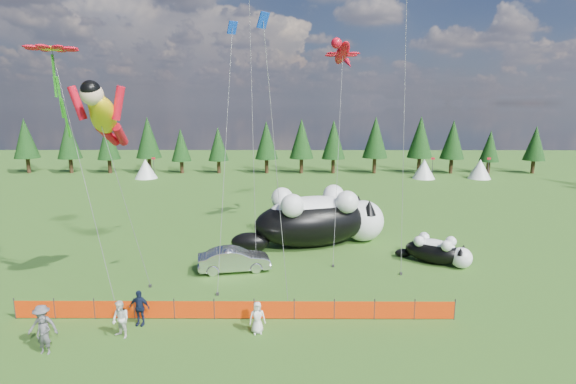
{
  "coord_description": "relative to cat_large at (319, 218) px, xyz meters",
  "views": [
    {
      "loc": [
        2.79,
        -23.82,
        10.62
      ],
      "look_at": [
        2.65,
        4.0,
        5.12
      ],
      "focal_mm": 28.0,
      "sensor_mm": 36.0,
      "label": 1
    }
  ],
  "objects": [
    {
      "name": "spectator_c",
      "position": [
        -9.51,
        -12.72,
        -1.18
      ],
      "size": [
        1.12,
        0.7,
        1.78
      ],
      "primitive_type": "imported",
      "rotation": [
        0.0,
        0.0,
        -0.16
      ],
      "color": "#141C37",
      "rests_on": "ground"
    },
    {
      "name": "diamond_kite_d",
      "position": [
        -5.12,
        1.11,
        15.44
      ],
      "size": [
        1.11,
        6.08,
        19.42
      ],
      "color": "#0B7B8D",
      "rests_on": "ground"
    },
    {
      "name": "safety_fence",
      "position": [
        -4.98,
        -12.12,
        -1.56
      ],
      "size": [
        22.06,
        0.06,
        1.1
      ],
      "color": "#262626",
      "rests_on": "ground"
    },
    {
      "name": "diamond_kite_c",
      "position": [
        -3.38,
        -11.27,
        11.62
      ],
      "size": [
        1.68,
        1.1,
        15.11
      ],
      "color": "#0C39B8",
      "rests_on": "ground"
    },
    {
      "name": "spectator_a",
      "position": [
        -12.78,
        -15.29,
        -1.21
      ],
      "size": [
        0.65,
        0.45,
        1.71
      ],
      "primitive_type": "imported",
      "rotation": [
        0.0,
        0.0,
        -0.07
      ],
      "color": "#555459",
      "rests_on": "ground"
    },
    {
      "name": "spectator_e",
      "position": [
        -3.73,
        -13.5,
        -1.29
      ],
      "size": [
        0.85,
        0.64,
        1.55
      ],
      "primitive_type": "imported",
      "rotation": [
        0.0,
        0.0,
        0.21
      ],
      "color": "silver",
      "rests_on": "ground"
    },
    {
      "name": "cat_large",
      "position": [
        0.0,
        0.0,
        0.0
      ],
      "size": [
        11.78,
        6.68,
        4.35
      ],
      "rotation": [
        0.0,
        0.0,
        0.3
      ],
      "color": "black",
      "rests_on": "ground"
    },
    {
      "name": "cat_small",
      "position": [
        7.71,
        -4.04,
        -1.18
      ],
      "size": [
        4.61,
        3.64,
        1.87
      ],
      "rotation": [
        0.0,
        0.0,
        -0.58
      ],
      "color": "black",
      "rests_on": "ground"
    },
    {
      "name": "diamond_kite_a",
      "position": [
        -5.91,
        -3.07,
        12.7
      ],
      "size": [
        1.05,
        6.95,
        16.71
      ],
      "color": "#0C39B8",
      "rests_on": "ground"
    },
    {
      "name": "festival_tents",
      "position": [
        6.02,
        30.88,
        -0.67
      ],
      "size": [
        50.0,
        3.2,
        2.8
      ],
      "primitive_type": null,
      "color": "white",
      "rests_on": "ground"
    },
    {
      "name": "gecko_kite",
      "position": [
        1.9,
        3.86,
        12.44
      ],
      "size": [
        3.07,
        11.5,
        16.81
      ],
      "color": "red",
      "rests_on": "ground"
    },
    {
      "name": "tree_line",
      "position": [
        -4.98,
        35.88,
        1.93
      ],
      "size": [
        90.0,
        4.0,
        8.0
      ],
      "primitive_type": null,
      "color": "black",
      "rests_on": "ground"
    },
    {
      "name": "ground",
      "position": [
        -4.98,
        -9.12,
        -2.07
      ],
      "size": [
        160.0,
        160.0,
        0.0
      ],
      "primitive_type": "plane",
      "color": "#0D3609",
      "rests_on": "ground"
    },
    {
      "name": "superhero_kite",
      "position": [
        -12.03,
        -9.05,
        7.9
      ],
      "size": [
        5.23,
        5.47,
        12.07
      ],
      "color": "yellow",
      "rests_on": "ground"
    },
    {
      "name": "spectator_d",
      "position": [
        -13.11,
        -14.75,
        -1.09
      ],
      "size": [
        1.31,
        0.73,
        1.96
      ],
      "primitive_type": "imported",
      "rotation": [
        0.0,
        0.0,
        0.06
      ],
      "color": "#555459",
      "rests_on": "ground"
    },
    {
      "name": "flower_kite",
      "position": [
        -14.63,
        -8.62,
        11.2
      ],
      "size": [
        5.34,
        4.78,
        14.1
      ],
      "color": "red",
      "rests_on": "ground"
    },
    {
      "name": "spectator_b",
      "position": [
        -9.97,
        -13.94,
        -1.18
      ],
      "size": [
        1.0,
        0.89,
        1.78
      ],
      "primitive_type": "imported",
      "rotation": [
        0.0,
        0.0,
        -0.56
      ],
      "color": "silver",
      "rests_on": "ground"
    },
    {
      "name": "car",
      "position": [
        -5.78,
        -5.51,
        -1.3
      ],
      "size": [
        4.86,
        2.49,
        1.53
      ],
      "primitive_type": "imported",
      "rotation": [
        0.0,
        0.0,
        1.77
      ],
      "color": "silver",
      "rests_on": "ground"
    }
  ]
}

